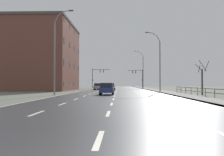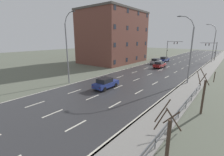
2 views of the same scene
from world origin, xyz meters
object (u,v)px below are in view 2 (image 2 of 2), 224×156
object	(u,v)px
street_lamp_distant	(213,44)
car_distant	(160,65)
traffic_signal_right	(212,48)
traffic_signal_left	(171,46)
car_far_left	(164,59)
street_lamp_midground	(190,52)
brick_building	(113,37)
street_lamp_left_bank	(68,50)
car_near_right	(106,83)
car_far_right	(156,61)

from	to	relation	value
street_lamp_distant	car_distant	bearing A→B (deg)	-115.31
traffic_signal_right	traffic_signal_left	distance (m)	13.26
car_far_left	street_lamp_midground	bearing A→B (deg)	-58.89
car_far_left	brick_building	world-z (taller)	brick_building
traffic_signal_left	street_lamp_left_bank	bearing A→B (deg)	-91.14
street_lamp_distant	brick_building	bearing A→B (deg)	-144.36
street_lamp_midground	car_near_right	distance (m)	13.89
street_lamp_left_bank	car_distant	size ratio (longest dim) A/B	2.61
street_lamp_midground	car_far_right	distance (m)	20.35
car_far_right	traffic_signal_left	bearing A→B (deg)	97.70
car_near_right	street_lamp_distant	bearing A→B (deg)	77.24
car_far_right	street_lamp_midground	bearing A→B (deg)	-51.72
car_far_left	brick_building	size ratio (longest dim) A/B	0.22
traffic_signal_left	car_far_right	xyz separation A→B (m)	(2.02, -18.25, -3.47)
traffic_signal_right	brick_building	world-z (taller)	brick_building
street_lamp_left_bank	car_distant	xyz separation A→B (m)	(6.15, 22.29, -4.50)
street_lamp_left_bank	traffic_signal_left	distance (m)	45.82
street_lamp_midground	traffic_signal_right	size ratio (longest dim) A/B	1.78
street_lamp_midground	car_near_right	bearing A→B (deg)	-130.14
car_distant	car_far_right	distance (m)	6.16
traffic_signal_left	brick_building	world-z (taller)	brick_building
street_lamp_midground	car_near_right	world-z (taller)	street_lamp_midground
street_lamp_midground	car_far_left	xyz separation A→B (m)	(-11.50, 21.43, -4.30)
traffic_signal_right	car_distant	bearing A→B (deg)	-108.88
street_lamp_left_bank	car_far_right	bearing A→B (deg)	83.92
street_lamp_midground	traffic_signal_right	distance (m)	34.13
traffic_signal_right	car_near_right	bearing A→B (deg)	-100.01
street_lamp_midground	street_lamp_left_bank	distance (m)	18.88
traffic_signal_right	car_far_left	bearing A→B (deg)	-130.42
car_distant	traffic_signal_left	bearing A→B (deg)	104.35
street_lamp_midground	traffic_signal_left	world-z (taller)	street_lamp_midground
traffic_signal_right	street_lamp_left_bank	bearing A→B (deg)	-107.21
car_distant	brick_building	world-z (taller)	brick_building
street_lamp_midground	street_lamp_distant	distance (m)	29.09
traffic_signal_left	car_distant	bearing A→B (deg)	-77.45
street_lamp_midground	car_far_right	world-z (taller)	street_lamp_midground
street_lamp_distant	street_lamp_left_bank	size ratio (longest dim) A/B	1.03
street_lamp_distant	brick_building	size ratio (longest dim) A/B	0.59
street_lamp_midground	car_far_left	distance (m)	24.70
car_far_right	brick_building	bearing A→B (deg)	-159.99
car_distant	car_far_left	bearing A→B (deg)	106.24
car_distant	car_near_right	world-z (taller)	same
car_near_right	brick_building	world-z (taller)	brick_building
street_lamp_left_bank	car_near_right	distance (m)	7.94
street_lamp_distant	car_near_right	xyz separation A→B (m)	(-8.50, -39.18, -4.63)
street_lamp_distant	brick_building	world-z (taller)	brick_building
street_lamp_midground	car_distant	xyz separation A→B (m)	(-8.73, 10.65, -4.30)
street_lamp_distant	traffic_signal_left	size ratio (longest dim) A/B	1.80
traffic_signal_left	car_far_right	world-z (taller)	traffic_signal_left
traffic_signal_left	car_distant	world-z (taller)	traffic_signal_left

